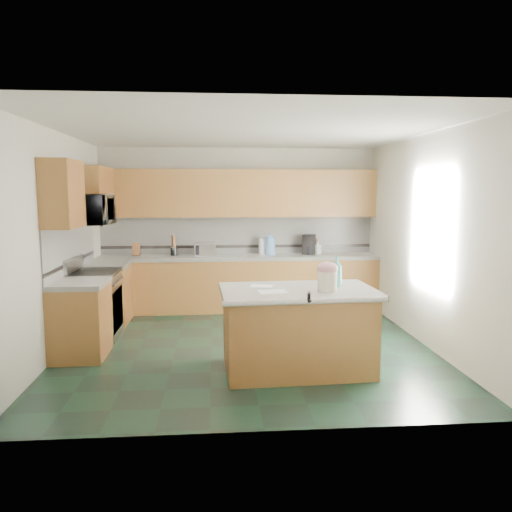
{
  "coord_description": "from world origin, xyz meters",
  "views": [
    {
      "loc": [
        -0.39,
        -6.18,
        1.96
      ],
      "look_at": [
        0.15,
        0.35,
        1.12
      ],
      "focal_mm": 35.0,
      "sensor_mm": 36.0,
      "label": 1
    }
  ],
  "objects": [
    {
      "name": "water_jug_neck",
      "position": [
        0.53,
        2.06,
        1.24
      ],
      "size": [
        0.08,
        0.08,
        0.04
      ],
      "primitive_type": "cylinder",
      "color": "#6193D5",
      "rests_on": "water_jug"
    },
    {
      "name": "treat_jar_knob_end_l",
      "position": [
        0.75,
        -1.07,
        1.21
      ],
      "size": [
        0.04,
        0.04,
        0.04
      ],
      "primitive_type": "sphere",
      "color": "tan",
      "rests_on": "treat_jar_lid"
    },
    {
      "name": "left_base_cab_front",
      "position": [
        -2.0,
        -0.24,
        0.43
      ],
      "size": [
        0.6,
        0.72,
        0.86
      ],
      "primitive_type": "cube",
      "color": "brown",
      "rests_on": "ground"
    },
    {
      "name": "range_handle",
      "position": [
        -1.68,
        0.5,
        0.78
      ],
      "size": [
        0.02,
        0.66,
        0.02
      ],
      "primitive_type": "cylinder",
      "rotation": [
        1.57,
        0.0,
        0.0
      ],
      "color": "#B7B7BC",
      "rests_on": "range_body"
    },
    {
      "name": "clamp_body",
      "position": [
        0.53,
        -1.39,
        0.93
      ],
      "size": [
        0.05,
        0.11,
        0.09
      ],
      "primitive_type": "cube",
      "rotation": [
        0.0,
        0.0,
        -0.22
      ],
      "color": "black",
      "rests_on": "island_top"
    },
    {
      "name": "left_base_cab_rear",
      "position": [
        -2.0,
        1.29,
        0.43
      ],
      "size": [
        0.6,
        0.82,
        0.86
      ],
      "primitive_type": "cube",
      "color": "brown",
      "rests_on": "ground"
    },
    {
      "name": "left_upper_cab_rear",
      "position": [
        -2.13,
        1.42,
        1.94
      ],
      "size": [
        0.33,
        1.09,
        0.78
      ],
      "primitive_type": "cube",
      "color": "brown",
      "rests_on": "wall_left"
    },
    {
      "name": "ceiling",
      "position": [
        0.0,
        0.0,
        2.7
      ],
      "size": [
        4.6,
        4.6,
        0.0
      ],
      "primitive_type": "plane",
      "color": "white",
      "rests_on": "ground"
    },
    {
      "name": "wall_right",
      "position": [
        2.32,
        0.0,
        1.35
      ],
      "size": [
        0.04,
        4.6,
        2.7
      ],
      "primitive_type": "cube",
      "color": "silver",
      "rests_on": "ground"
    },
    {
      "name": "soap_back_cap",
      "position": [
        1.33,
        2.05,
        1.17
      ],
      "size": [
        0.02,
        0.02,
        0.03
      ],
      "primitive_type": "cylinder",
      "color": "red",
      "rests_on": "soap_bottle_back"
    },
    {
      "name": "toaster_oven_door",
      "position": [
        -0.56,
        1.94,
        1.02
      ],
      "size": [
        0.3,
        0.01,
        0.16
      ],
      "primitive_type": "cube",
      "color": "black",
      "rests_on": "toaster_oven"
    },
    {
      "name": "microwave",
      "position": [
        -2.0,
        0.5,
        1.73
      ],
      "size": [
        0.5,
        0.73,
        0.41
      ],
      "primitive_type": "imported",
      "rotation": [
        0.0,
        0.0,
        1.57
      ],
      "color": "#B7B7BC",
      "rests_on": "wall_left"
    },
    {
      "name": "treat_jar_knob",
      "position": [
        0.79,
        -1.07,
        1.21
      ],
      "size": [
        0.07,
        0.03,
        0.03
      ],
      "primitive_type": "cylinder",
      "rotation": [
        0.0,
        1.57,
        0.0
      ],
      "color": "tan",
      "rests_on": "treat_jar_lid"
    },
    {
      "name": "floor",
      "position": [
        0.0,
        0.0,
        0.0
      ],
      "size": [
        4.6,
        4.6,
        0.0
      ],
      "primitive_type": "plane",
      "color": "black",
      "rests_on": "ground"
    },
    {
      "name": "paper_towel_base",
      "position": [
        0.4,
        2.1,
        0.93
      ],
      "size": [
        0.18,
        0.18,
        0.01
      ],
      "primitive_type": "cylinder",
      "color": "#B7B7BC",
      "rests_on": "back_countertop"
    },
    {
      "name": "soap_bottle_island",
      "position": [
        0.95,
        -0.82,
        1.09
      ],
      "size": [
        0.17,
        0.17,
        0.33
      ],
      "primitive_type": "imported",
      "rotation": [
        0.0,
        0.0,
        0.35
      ],
      "color": "teal",
      "rests_on": "island_top"
    },
    {
      "name": "range_body",
      "position": [
        -2.0,
        0.5,
        0.44
      ],
      "size": [
        0.6,
        0.76,
        0.88
      ],
      "primitive_type": "cube",
      "color": "#B7B7BC",
      "rests_on": "ground"
    },
    {
      "name": "wall_front",
      "position": [
        0.0,
        -2.32,
        1.35
      ],
      "size": [
        4.6,
        0.04,
        2.7
      ],
      "primitive_type": "cube",
      "color": "silver",
      "rests_on": "ground"
    },
    {
      "name": "wall_back",
      "position": [
        0.0,
        2.32,
        1.35
      ],
      "size": [
        4.6,
        0.04,
        2.7
      ],
      "primitive_type": "cube",
      "color": "silver",
      "rests_on": "ground"
    },
    {
      "name": "wall_left",
      "position": [
        -2.32,
        0.0,
        1.35
      ],
      "size": [
        0.04,
        4.6,
        2.7
      ],
      "primitive_type": "cube",
      "color": "silver",
      "rests_on": "ground"
    },
    {
      "name": "left_counter_rear",
      "position": [
        -2.0,
        1.29,
        0.89
      ],
      "size": [
        0.64,
        0.82,
        0.06
      ],
      "primitive_type": "cube",
      "color": "silver",
      "rests_on": "left_base_cab_rear"
    },
    {
      "name": "back_countertop",
      "position": [
        0.0,
        2.0,
        0.89
      ],
      "size": [
        4.6,
        0.64,
        0.06
      ],
      "primitive_type": "cube",
      "color": "silver",
      "rests_on": "back_base_cab"
    },
    {
      "name": "back_backsplash",
      "position": [
        0.0,
        2.29,
        1.24
      ],
      "size": [
        4.6,
        0.02,
        0.63
      ],
      "primitive_type": "cube",
      "color": "silver",
      "rests_on": "back_countertop"
    },
    {
      "name": "soap_bottle_back",
      "position": [
        1.33,
        2.05,
        1.04
      ],
      "size": [
        0.15,
        0.15,
        0.23
      ],
      "primitive_type": "imported",
      "rotation": [
        0.0,
        0.0,
        0.6
      ],
      "color": "white",
      "rests_on": "back_countertop"
    },
    {
      "name": "paper_towel",
      "position": [
        0.4,
        2.1,
        1.05
      ],
      "size": [
        0.12,
        0.12,
        0.27
      ],
      "primitive_type": "cylinder",
      "color": "white",
      "rests_on": "back_countertop"
    },
    {
      "name": "back_upper_cab",
      "position": [
        0.0,
        2.13,
        1.94
      ],
      "size": [
        4.6,
        0.33,
        0.78
      ],
      "primitive_type": "cube",
      "color": "brown",
      "rests_on": "wall_back"
    },
    {
      "name": "treat_jar_lid",
      "position": [
        0.79,
        -1.07,
        1.17
      ],
      "size": [
        0.22,
        0.22,
        0.14
      ],
      "primitive_type": "ellipsoid",
      "color": "#C88193",
      "rests_on": "treat_jar"
    },
    {
      "name": "toaster_oven",
      "position": [
        -0.56,
        2.05,
        1.02
      ],
      "size": [
        0.34,
        0.24,
        0.2
      ],
      "primitive_type": "cube",
      "rotation": [
        0.0,
        0.0,
        -0.01
      ],
      "color": "#B7B7BC",
      "rests_on": "back_countertop"
    },
    {
      "name": "back_base_cab",
      "position": [
        0.0,
        2.0,
        0.43
      ],
      "size": [
        4.6,
        0.6,
        0.86
      ],
      "primitive_type": "cube",
      "color": "brown",
      "rests_on": "ground"
    },
    {
      "name": "utensil_crock",
      "position": [
        -1.07,
        2.08,
        0.99
      ],
      "size": [
        0.11,
        0.11,
        0.14
      ],
      "primitive_type": "cylinder",
      "color": "black",
      "rests_on": "back_countertop"
    },
    {
      "name": "island_top",
      "position": [
        0.5,
        -0.92,
        0.89
      ],
      "size": [
        1.71,
        1.07,
        0.06
      ],
      "primitive_type": "cube",
      "rotation": [
        0.0,
        0.0,
        0.05
      ],
      "color": "silver",
      "rests_on": "island_base"
    },
    {
      "name": "range_oven_door",
      "position": [
        -1.71,
        0.5,
        0.4
      ],
      "size": [
        0.02,
        0.68,
        0.55
      ],
      "primitive_type": "cube",
      "color": "black",
      "rests_on": "range_body"
    },
    {
      "name": "range_cooktop",
      "position": [
        -2.0,
        0.5,
        0.9
      ],
      "size": [
        0.62,
        0.78,
        0.04
      ],
      "primitive_type": "cube",
      "color": "black",
      "rests_on": "range_body"
    },
    {
      "name": "left_counter_front",
      "position": [
        -2.0,
        -0.24,
        0.89
      ],
      "size": [
        0.64,
        0.72,
        0.06
      ],
      "primitive_type": "cube",
      "color": "silver",
      "rests_on": "left_base_cab_front"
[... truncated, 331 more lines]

